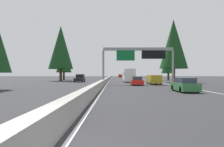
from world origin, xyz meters
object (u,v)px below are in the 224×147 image
object	(u,v)px
pickup_distant_b	(120,76)
conifer_left_mid	(64,59)
sedan_distant_a	(185,85)
sedan_near_right	(137,81)
bus_mid_center	(128,75)
sign_gantry_overhead	(139,55)
oncoming_near	(80,78)
conifer_right_near	(174,44)
minivan_near_center	(154,79)
conifer_right_mid	(168,61)
conifer_left_near	(61,47)

from	to	relation	value
pickup_distant_b	conifer_left_mid	bearing A→B (deg)	159.41
sedan_distant_a	sedan_near_right	world-z (taller)	same
bus_mid_center	sedan_near_right	distance (m)	17.15
sign_gantry_overhead	pickup_distant_b	world-z (taller)	sign_gantry_overhead
oncoming_near	bus_mid_center	bearing A→B (deg)	97.16
pickup_distant_b	conifer_right_near	xyz separation A→B (m)	(-75.25, -9.75, 7.85)
pickup_distant_b	oncoming_near	bearing A→B (deg)	170.52
sedan_near_right	conifer_left_mid	bearing A→B (deg)	30.70
minivan_near_center	conifer_right_mid	size ratio (longest dim) A/B	0.50
minivan_near_center	conifer_right_near	distance (m)	13.81
oncoming_near	conifer_left_mid	bearing A→B (deg)	-155.98
sign_gantry_overhead	conifer_right_near	world-z (taller)	conifer_right_near
minivan_near_center	conifer_left_mid	bearing A→B (deg)	37.75
bus_mid_center	conifer_left_near	bearing A→B (deg)	73.96
sign_gantry_overhead	pickup_distant_b	bearing A→B (deg)	0.35
oncoming_near	conifer_right_mid	bearing A→B (deg)	121.48
conifer_left_mid	oncoming_near	bearing A→B (deg)	-155.98
sign_gantry_overhead	bus_mid_center	xyz separation A→B (m)	(15.31, 0.81, -3.51)
pickup_distant_b	conifer_left_near	distance (m)	68.79
minivan_near_center	conifer_right_mid	distance (m)	29.95
conifer_left_mid	conifer_right_mid	bearing A→B (deg)	-94.84
bus_mid_center	conifer_left_near	world-z (taller)	conifer_left_near
pickup_distant_b	conifer_left_mid	xyz separation A→B (m)	(-54.06, 20.31, 5.96)
bus_mid_center	conifer_right_near	world-z (taller)	conifer_right_near
sedan_distant_a	conifer_left_near	world-z (taller)	conifer_left_near
conifer_left_near	conifer_left_mid	bearing A→B (deg)	9.10
sedan_distant_a	oncoming_near	bearing A→B (deg)	28.01
sign_gantry_overhead	oncoming_near	distance (m)	19.22
sedan_distant_a	minivan_near_center	distance (m)	16.93
sign_gantry_overhead	conifer_right_near	bearing A→B (deg)	-39.90
sign_gantry_overhead	conifer_right_mid	size ratio (longest dim) A/B	1.28
minivan_near_center	oncoming_near	size ratio (longest dim) A/B	0.89
sign_gantry_overhead	conifer_right_near	xyz separation A→B (m)	(11.03, -9.22, 3.54)
sign_gantry_overhead	conifer_right_mid	xyz separation A→B (m)	(29.38, -12.78, 0.79)
conifer_right_near	conifer_left_mid	bearing A→B (deg)	54.81
bus_mid_center	conifer_right_near	distance (m)	12.99
pickup_distant_b	conifer_right_mid	xyz separation A→B (m)	(-56.90, -13.31, 5.10)
oncoming_near	pickup_distant_b	bearing A→B (deg)	170.52
sedan_distant_a	bus_mid_center	bearing A→B (deg)	6.89
conifer_right_near	conifer_left_mid	distance (m)	36.83
conifer_right_mid	conifer_left_near	size ratio (longest dim) A/B	0.65
sign_gantry_overhead	conifer_left_near	xyz separation A→B (m)	(20.53, 18.96, 4.00)
bus_mid_center	conifer_left_mid	bearing A→B (deg)	49.80
conifer_right_near	sedan_near_right	bearing A→B (deg)	142.53
bus_mid_center	conifer_right_mid	world-z (taller)	conifer_right_mid
sedan_near_right	conifer_left_near	size ratio (longest dim) A/B	0.29
conifer_left_near	conifer_left_mid	distance (m)	12.08
sedan_distant_a	conifer_right_near	size ratio (longest dim) A/B	0.31
conifer_left_mid	conifer_left_near	bearing A→B (deg)	-170.90
bus_mid_center	pickup_distant_b	xyz separation A→B (m)	(70.98, -0.28, -0.80)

